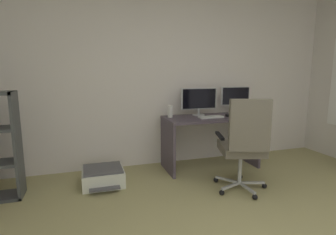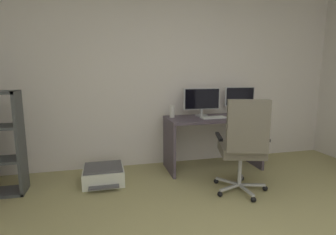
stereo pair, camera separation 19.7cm
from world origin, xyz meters
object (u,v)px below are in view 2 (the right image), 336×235
office_chair (243,143)px  printer (104,175)px  monitor_main (202,100)px  desktop_speaker (172,111)px  desk (213,131)px  monitor_secondary (239,98)px  keyboard (213,117)px  computer_mouse (232,116)px

office_chair → printer: size_ratio=2.07×
monitor_main → printer: 1.68m
desktop_speaker → printer: bearing=-163.0°
desk → monitor_secondary: bearing=18.8°
desk → monitor_main: bearing=125.8°
keyboard → monitor_main: bearing=105.9°
keyboard → desk: bearing=60.8°
monitor_main → desk: bearing=-54.2°
monitor_secondary → computer_mouse: size_ratio=4.47×
monitor_main → computer_mouse: bearing=-36.3°
desk → monitor_secondary: size_ratio=2.94×
desk → office_chair: 0.87m
computer_mouse → desktop_speaker: size_ratio=0.59×
monitor_main → keyboard: (0.08, -0.24, -0.22)m
monitor_main → desktop_speaker: size_ratio=3.18×
monitor_secondary → computer_mouse: (-0.24, -0.26, -0.23)m
monitor_secondary → computer_mouse: 0.42m
office_chair → desktop_speaker: bearing=118.8°
monitor_secondary → desktop_speaker: size_ratio=2.63×
desk → printer: size_ratio=2.50×
keyboard → office_chair: 0.81m
monitor_secondary → keyboard: (-0.51, -0.24, -0.23)m
monitor_secondary → monitor_main: bearing=-180.0°
desktop_speaker → printer: 1.23m
monitor_main → monitor_secondary: (0.59, 0.00, 0.02)m
computer_mouse → monitor_secondary: bearing=36.1°
desk → printer: 1.59m
monitor_main → computer_mouse: (0.35, -0.26, -0.21)m
desktop_speaker → printer: (-0.95, -0.29, -0.72)m
desktop_speaker → office_chair: bearing=-61.2°
monitor_secondary → computer_mouse: bearing=-133.1°
monitor_main → monitor_secondary: bearing=0.0°
keyboard → desktop_speaker: (-0.53, 0.19, 0.07)m
monitor_main → computer_mouse: monitor_main is taller
keyboard → printer: (-1.48, -0.10, -0.64)m
printer → office_chair: bearing=-25.0°
desk → office_chair: bearing=-91.7°
desktop_speaker → computer_mouse: bearing=-14.7°
monitor_main → printer: size_ratio=1.03×
monitor_secondary → printer: 2.21m
monitor_main → computer_mouse: 0.49m
monitor_secondary → office_chair: bearing=-115.9°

